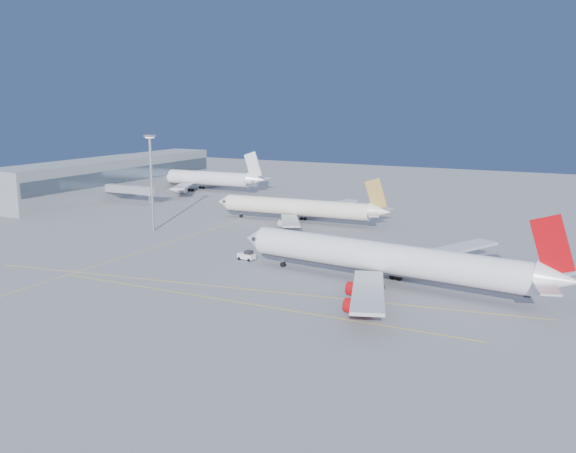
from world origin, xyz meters
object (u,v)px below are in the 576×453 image
object	(u,v)px
airliner_etihad	(300,208)
airliner_third	(197,178)
airliner_virgin	(390,260)
pushback_tug	(247,256)
light_mast	(151,175)

from	to	relation	value
airliner_etihad	airliner_third	size ratio (longest dim) A/B	0.90
airliner_virgin	pushback_tug	size ratio (longest dim) A/B	16.85
airliner_virgin	light_mast	xyz separation A→B (m)	(-80.30, 23.60, 11.10)
airliner_virgin	pushback_tug	bearing A→B (deg)	178.87
airliner_etihad	pushback_tug	world-z (taller)	airliner_etihad
pushback_tug	airliner_virgin	bearing A→B (deg)	-1.89
airliner_etihad	light_mast	xyz separation A→B (m)	(-33.09, -31.48, 11.94)
airliner_etihad	airliner_third	world-z (taller)	airliner_third
airliner_virgin	light_mast	bearing A→B (deg)	170.61
light_mast	airliner_virgin	bearing A→B (deg)	-16.38
airliner_etihad	light_mast	distance (m)	47.20
pushback_tug	light_mast	distance (m)	49.00
airliner_virgin	airliner_etihad	bearing A→B (deg)	137.59
airliner_virgin	airliner_third	bearing A→B (deg)	146.27
airliner_etihad	airliner_third	xyz separation A→B (m)	(-71.64, 47.21, 0.62)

